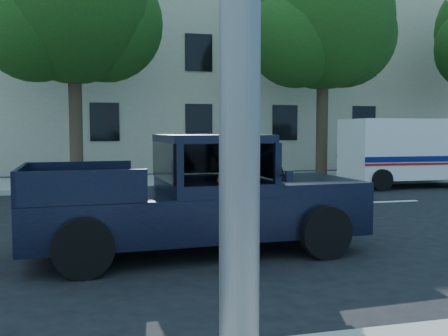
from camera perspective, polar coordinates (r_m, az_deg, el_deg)
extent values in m
plane|color=black|center=(8.80, 8.19, -7.83)|extent=(120.00, 120.00, 0.00)
cube|color=gray|center=(17.55, -3.32, -1.48)|extent=(60.00, 4.00, 0.15)
cylinder|color=#332619|center=(17.56, -16.58, 5.29)|extent=(0.44, 0.44, 4.40)
sphere|color=#1B380E|center=(18.05, -16.86, 17.44)|extent=(5.20, 5.20, 5.20)
sphere|color=#1B380E|center=(17.67, -20.87, 14.98)|extent=(3.60, 3.60, 3.60)
sphere|color=#1B380E|center=(18.22, -13.51, 15.77)|extent=(4.00, 4.00, 4.00)
cylinder|color=#332619|center=(19.41, 11.14, 5.28)|extent=(0.44, 0.44, 4.40)
sphere|color=#1B380E|center=(19.85, 11.30, 16.31)|extent=(5.20, 5.20, 5.20)
sphere|color=#1B380E|center=(18.95, 8.28, 14.47)|extent=(3.60, 3.60, 3.60)
sphere|color=#1B380E|center=(20.45, 13.52, 14.49)|extent=(4.00, 4.00, 4.00)
cube|color=beige|center=(25.38, 0.23, 10.31)|extent=(26.00, 6.00, 9.00)
cube|color=black|center=(7.64, -3.29, -5.04)|extent=(5.07, 2.16, 0.63)
cube|color=black|center=(8.19, 8.83, -1.68)|extent=(1.53, 1.98, 0.15)
cube|color=black|center=(7.60, -1.57, 3.40)|extent=(1.57, 1.91, 0.11)
cube|color=black|center=(7.86, 3.89, 0.98)|extent=(0.32, 1.66, 0.54)
cube|color=black|center=(7.32, 0.79, -4.00)|extent=(0.55, 0.55, 0.36)
cube|color=black|center=(6.76, 7.43, -0.97)|extent=(0.10, 0.05, 0.15)
cube|color=silver|center=(17.46, 20.05, -0.27)|extent=(4.05, 1.85, 0.48)
cube|color=silver|center=(17.20, 19.07, 2.89)|extent=(3.28, 1.84, 1.44)
cube|color=silver|center=(18.36, 24.21, 1.62)|extent=(0.87, 1.78, 0.67)
cube|color=#0B1354|center=(16.45, 20.77, 0.95)|extent=(3.27, 0.04, 0.17)
cube|color=#9E0F0F|center=(16.46, 20.76, 0.42)|extent=(3.27, 0.04, 0.07)
cube|color=yellow|center=(3.80, 1.17, 13.53)|extent=(0.19, 0.03, 0.48)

